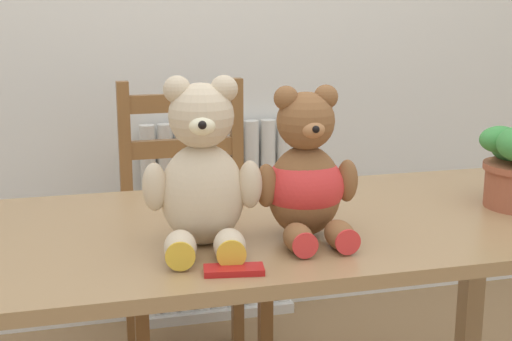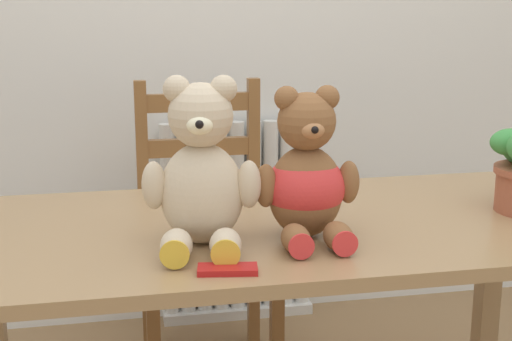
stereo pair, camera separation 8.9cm
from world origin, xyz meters
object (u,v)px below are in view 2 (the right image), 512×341
teddy_bear_left (201,174)px  chocolate_bar (228,269)px  wooden_chair_behind (205,235)px  teddy_bear_right (307,178)px

teddy_bear_left → chocolate_bar: size_ratio=3.13×
wooden_chair_behind → teddy_bear_left: size_ratio=2.75×
teddy_bear_left → teddy_bear_right: (0.23, 0.00, -0.02)m
wooden_chair_behind → chocolate_bar: size_ratio=8.62×
wooden_chair_behind → teddy_bear_left: (-0.11, -0.82, 0.41)m
teddy_bear_left → chocolate_bar: 0.23m
wooden_chair_behind → teddy_bear_left: bearing=82.5°
teddy_bear_left → wooden_chair_behind: bearing=-88.6°
wooden_chair_behind → chocolate_bar: bearing=85.2°
teddy_bear_right → chocolate_bar: size_ratio=2.90×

